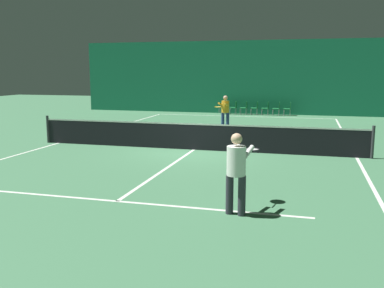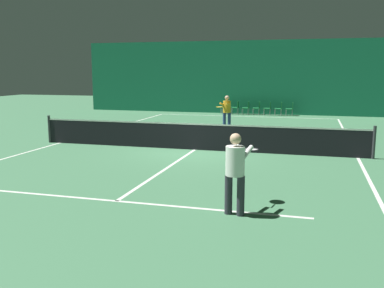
% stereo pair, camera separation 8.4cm
% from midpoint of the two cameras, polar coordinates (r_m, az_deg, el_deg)
% --- Properties ---
extents(ground_plane, '(60.00, 60.00, 0.00)m').
position_cam_midpoint_polar(ground_plane, '(15.34, 0.09, -0.77)').
color(ground_plane, '#3D704C').
extents(backdrop_curtain, '(23.00, 0.12, 4.77)m').
position_cam_midpoint_polar(backdrop_curtain, '(28.61, 7.43, 8.80)').
color(backdrop_curtain, '#196B4C').
rests_on(backdrop_curtain, ground).
extents(court_line_baseline_far, '(11.00, 0.10, 0.00)m').
position_cam_midpoint_polar(court_line_baseline_far, '(26.90, 6.76, 3.67)').
color(court_line_baseline_far, silver).
rests_on(court_line_baseline_far, ground).
extents(court_line_service_far, '(8.25, 0.10, 0.00)m').
position_cam_midpoint_polar(court_line_service_far, '(21.51, 4.57, 2.22)').
color(court_line_service_far, silver).
rests_on(court_line_service_far, ground).
extents(court_line_service_near, '(8.25, 0.10, 0.00)m').
position_cam_midpoint_polar(court_line_service_near, '(9.48, -10.18, -7.52)').
color(court_line_service_near, silver).
rests_on(court_line_service_near, ground).
extents(court_line_sideline_left, '(0.10, 23.80, 0.00)m').
position_cam_midpoint_polar(court_line_sideline_left, '(17.58, -17.48, 0.13)').
color(court_line_sideline_left, silver).
rests_on(court_line_sideline_left, ground).
extents(court_line_sideline_right, '(0.10, 23.80, 0.00)m').
position_cam_midpoint_polar(court_line_sideline_right, '(14.90, 20.97, -1.72)').
color(court_line_sideline_right, silver).
rests_on(court_line_sideline_right, ground).
extents(court_line_centre, '(0.10, 12.80, 0.00)m').
position_cam_midpoint_polar(court_line_centre, '(15.34, 0.09, -0.76)').
color(court_line_centre, silver).
rests_on(court_line_centre, ground).
extents(tennis_net, '(12.00, 0.10, 1.07)m').
position_cam_midpoint_polar(tennis_net, '(15.26, 0.09, 1.12)').
color(tennis_net, black).
rests_on(tennis_net, ground).
extents(player_near, '(0.58, 1.37, 1.62)m').
position_cam_midpoint_polar(player_near, '(8.34, 5.72, -3.11)').
color(player_near, '#2D2D38').
rests_on(player_near, ground).
extents(player_far, '(0.56, 1.37, 1.62)m').
position_cam_midpoint_polar(player_far, '(20.88, 4.31, 4.60)').
color(player_far, navy).
rests_on(player_far, ground).
extents(courtside_chair_0, '(0.44, 0.44, 0.84)m').
position_cam_midpoint_polar(courtside_chair_0, '(28.41, 4.15, 5.01)').
color(courtside_chair_0, '#99999E').
rests_on(courtside_chair_0, ground).
extents(courtside_chair_1, '(0.44, 0.44, 0.84)m').
position_cam_midpoint_polar(courtside_chair_1, '(28.28, 5.55, 4.97)').
color(courtside_chair_1, '#99999E').
rests_on(courtside_chair_1, ground).
extents(courtside_chair_2, '(0.44, 0.44, 0.84)m').
position_cam_midpoint_polar(courtside_chair_2, '(28.17, 6.95, 4.93)').
color(courtside_chair_2, '#99999E').
rests_on(courtside_chair_2, ground).
extents(courtside_chair_3, '(0.44, 0.44, 0.84)m').
position_cam_midpoint_polar(courtside_chair_3, '(28.08, 8.37, 4.88)').
color(courtside_chair_3, '#99999E').
rests_on(courtside_chair_3, ground).
extents(courtside_chair_4, '(0.44, 0.44, 0.84)m').
position_cam_midpoint_polar(courtside_chair_4, '(28.01, 9.79, 4.83)').
color(courtside_chair_4, '#99999E').
rests_on(courtside_chair_4, ground).
extents(courtside_chair_5, '(0.44, 0.44, 0.84)m').
position_cam_midpoint_polar(courtside_chair_5, '(27.95, 11.22, 4.78)').
color(courtside_chair_5, '#99999E').
rests_on(courtside_chair_5, ground).
extents(courtside_chair_6, '(0.44, 0.44, 0.84)m').
position_cam_midpoint_polar(courtside_chair_6, '(27.91, 12.65, 4.72)').
color(courtside_chair_6, '#99999E').
rests_on(courtside_chair_6, ground).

